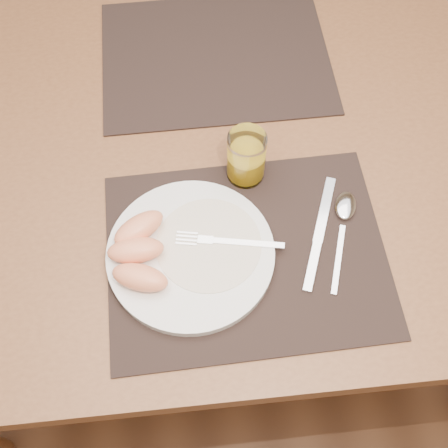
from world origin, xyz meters
TOP-DOWN VIEW (x-y plane):
  - ground at (0.00, 0.00)m, footprint 5.00×5.00m
  - table at (0.00, 0.00)m, footprint 1.40×0.90m
  - placemat_near at (0.02, -0.22)m, footprint 0.46×0.36m
  - placemat_far at (0.01, 0.22)m, footprint 0.45×0.35m
  - plate at (-0.07, -0.22)m, footprint 0.27×0.27m
  - plate_dressing at (-0.04, -0.21)m, footprint 0.17×0.17m
  - fork at (-0.03, -0.20)m, footprint 0.17×0.05m
  - knife at (0.13, -0.21)m, footprint 0.09×0.21m
  - spoon at (0.19, -0.17)m, footprint 0.08×0.19m
  - juice_glass at (0.03, -0.07)m, footprint 0.07×0.07m
  - grapefruit_wedges at (-0.16, -0.22)m, footprint 0.10×0.16m

SIDE VIEW (x-z plane):
  - ground at x=0.00m, z-range 0.00..0.00m
  - table at x=0.00m, z-range 0.29..1.04m
  - placemat_near at x=0.02m, z-range 0.75..0.75m
  - placemat_far at x=0.01m, z-range 0.75..0.75m
  - knife at x=0.13m, z-range 0.75..0.76m
  - spoon at x=0.19m, z-range 0.75..0.77m
  - plate at x=-0.07m, z-range 0.75..0.77m
  - plate_dressing at x=-0.04m, z-range 0.77..0.77m
  - fork at x=-0.03m, z-range 0.77..0.77m
  - grapefruit_wedges at x=-0.16m, z-range 0.77..0.81m
  - juice_glass at x=0.03m, z-range 0.75..0.85m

